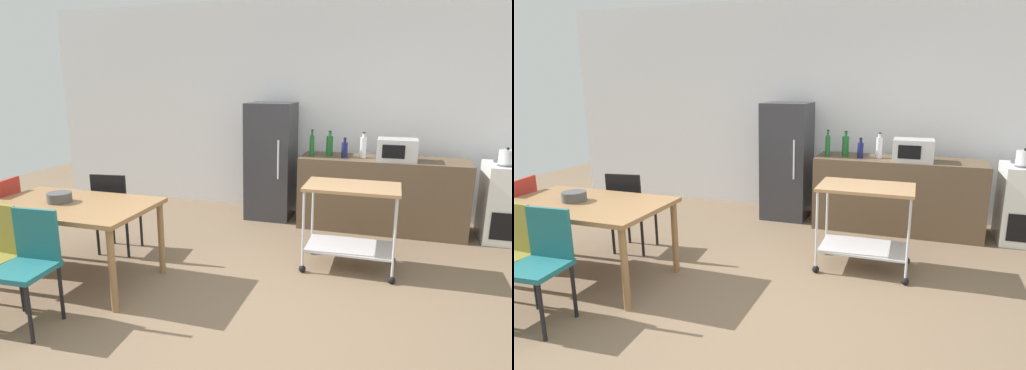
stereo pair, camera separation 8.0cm
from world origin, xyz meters
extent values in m
plane|color=brown|center=(0.00, 0.00, 0.00)|extent=(12.00, 12.00, 0.00)
cube|color=white|center=(0.00, 3.20, 1.45)|extent=(8.40, 0.12, 2.90)
cube|color=brown|center=(0.90, 2.60, 0.45)|extent=(2.00, 0.64, 0.90)
cube|color=olive|center=(-1.75, 0.21, 0.73)|extent=(1.50, 0.90, 0.04)
cylinder|color=olive|center=(-1.06, -0.18, 0.35)|extent=(0.06, 0.06, 0.71)
cylinder|color=olive|center=(-2.44, 0.60, 0.35)|extent=(0.06, 0.06, 0.71)
cylinder|color=olive|center=(-1.06, 0.60, 0.35)|extent=(0.06, 0.06, 0.71)
cube|color=#1E666B|center=(-1.54, -0.59, 0.47)|extent=(0.43, 0.43, 0.04)
cube|color=#1E666B|center=(-1.55, -0.41, 0.69)|extent=(0.38, 0.06, 0.40)
cylinder|color=black|center=(-1.36, -0.74, 0.23)|extent=(0.03, 0.03, 0.45)
cylinder|color=black|center=(-1.72, -0.43, 0.23)|extent=(0.03, 0.03, 0.45)
cylinder|color=black|center=(-1.38, -0.40, 0.23)|extent=(0.03, 0.03, 0.45)
cube|color=black|center=(-1.80, 0.98, 0.47)|extent=(0.45, 0.45, 0.04)
cube|color=black|center=(-1.77, 0.80, 0.69)|extent=(0.38, 0.08, 0.40)
cylinder|color=black|center=(-1.65, 1.17, 0.23)|extent=(0.03, 0.03, 0.45)
cylinder|color=black|center=(-1.99, 1.13, 0.23)|extent=(0.03, 0.03, 0.45)
cylinder|color=black|center=(-1.60, 0.84, 0.23)|extent=(0.03, 0.03, 0.45)
cylinder|color=black|center=(-1.94, 0.79, 0.23)|extent=(0.03, 0.03, 0.45)
cube|color=#B72D23|center=(-2.58, 0.31, 0.69)|extent=(0.10, 0.38, 0.40)
cylinder|color=black|center=(-2.62, 0.48, 0.23)|extent=(0.03, 0.03, 0.45)
cylinder|color=black|center=(-2.56, 0.14, 0.23)|extent=(0.03, 0.03, 0.45)
cylinder|color=black|center=(-1.78, -0.40, 0.23)|extent=(0.03, 0.03, 0.45)
cube|color=white|center=(2.35, 2.62, 0.45)|extent=(0.60, 0.60, 0.90)
cylinder|color=#47474C|center=(2.22, 2.50, 0.91)|extent=(0.16, 0.16, 0.02)
cylinder|color=#47474C|center=(2.22, 2.74, 0.91)|extent=(0.16, 0.16, 0.02)
cube|color=#333338|center=(-0.55, 2.70, 0.78)|extent=(0.60, 0.60, 1.55)
cylinder|color=silver|center=(-0.37, 2.39, 0.85)|extent=(0.02, 0.02, 0.50)
cube|color=#A37A51|center=(0.66, 1.26, 0.83)|extent=(0.90, 0.56, 0.03)
cube|color=silver|center=(0.66, 1.26, 0.22)|extent=(0.83, 0.52, 0.02)
cylinder|color=silver|center=(0.24, 1.01, 0.45)|extent=(0.02, 0.02, 0.76)
sphere|color=black|center=(0.24, 1.01, 0.04)|extent=(0.07, 0.07, 0.07)
cylinder|color=silver|center=(1.08, 1.01, 0.45)|extent=(0.02, 0.02, 0.76)
sphere|color=black|center=(1.08, 1.01, 0.04)|extent=(0.07, 0.07, 0.07)
cylinder|color=silver|center=(0.24, 1.51, 0.45)|extent=(0.02, 0.02, 0.76)
sphere|color=black|center=(0.24, 1.51, 0.04)|extent=(0.07, 0.07, 0.07)
cylinder|color=silver|center=(1.08, 1.51, 0.45)|extent=(0.02, 0.02, 0.76)
sphere|color=black|center=(1.08, 1.51, 0.04)|extent=(0.07, 0.07, 0.07)
cylinder|color=#1E6628|center=(0.03, 2.52, 1.03)|extent=(0.06, 0.06, 0.26)
cylinder|color=#1E6628|center=(0.03, 2.52, 1.19)|extent=(0.03, 0.03, 0.06)
cylinder|color=black|center=(0.03, 2.52, 1.23)|extent=(0.03, 0.03, 0.01)
cylinder|color=#1E6628|center=(0.24, 2.61, 1.02)|extent=(0.08, 0.08, 0.25)
cylinder|color=#1E6628|center=(0.24, 2.61, 1.18)|extent=(0.04, 0.04, 0.05)
cylinder|color=black|center=(0.24, 2.61, 1.21)|extent=(0.04, 0.04, 0.01)
cylinder|color=navy|center=(0.44, 2.53, 0.99)|extent=(0.08, 0.08, 0.19)
cylinder|color=navy|center=(0.44, 2.53, 1.11)|extent=(0.03, 0.03, 0.05)
cylinder|color=black|center=(0.44, 2.53, 1.14)|extent=(0.04, 0.04, 0.01)
cylinder|color=silver|center=(0.66, 2.58, 1.03)|extent=(0.08, 0.08, 0.26)
cylinder|color=silver|center=(0.66, 2.58, 1.18)|extent=(0.03, 0.03, 0.05)
cylinder|color=black|center=(0.66, 2.58, 1.21)|extent=(0.04, 0.04, 0.01)
cube|color=silver|center=(1.06, 2.51, 1.03)|extent=(0.46, 0.34, 0.26)
cube|color=black|center=(1.02, 2.34, 1.03)|extent=(0.25, 0.01, 0.16)
cylinder|color=#4C4C4C|center=(-1.87, 0.22, 0.79)|extent=(0.22, 0.22, 0.09)
cylinder|color=silver|center=(2.23, 2.52, 1.00)|extent=(0.17, 0.17, 0.16)
sphere|color=black|center=(2.23, 2.52, 1.09)|extent=(0.03, 0.03, 0.03)
camera|label=1|loc=(1.01, -2.94, 1.84)|focal=30.84mm
camera|label=2|loc=(1.08, -2.91, 1.84)|focal=30.84mm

